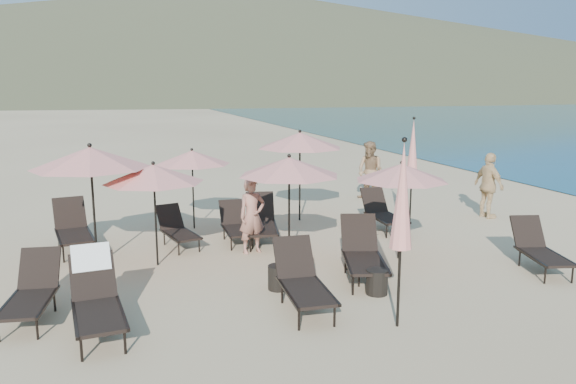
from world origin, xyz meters
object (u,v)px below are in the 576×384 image
object	(u,v)px
lounger_2	(302,280)
lounger_3	(363,253)
umbrella_closed_1	(413,151)
lounger_6	(73,228)
umbrella_open_1	(289,167)
umbrella_open_4	(300,140)
umbrella_closed_0	(402,197)
umbrella_open_0	(154,174)
side_table_1	(377,282)
umbrella_open_5	(90,158)
beachgoer_c	(489,185)
beachgoer_b	(370,171)
lounger_7	(177,229)
beachgoer_a	(252,216)
lounger_9	(261,221)
lounger_10	(383,212)
lounger_0	(31,292)
lounger_5	(539,248)
lounger_8	(236,224)
umbrella_open_2	(401,172)
umbrella_open_3	(192,158)
side_table_0	(279,277)
lounger_1	(96,295)
lounger_4	(363,253)

from	to	relation	value
lounger_2	lounger_3	xyz separation A→B (m)	(1.53, 0.99, 0.02)
umbrella_closed_1	lounger_2	bearing A→B (deg)	-136.42
lounger_6	umbrella_open_1	bearing A→B (deg)	-35.60
umbrella_open_1	umbrella_open_4	bearing A→B (deg)	67.41
umbrella_closed_0	umbrella_open_0	bearing A→B (deg)	127.87
side_table_1	umbrella_open_5	bearing A→B (deg)	145.74
beachgoer_c	lounger_3	bearing A→B (deg)	118.17
umbrella_closed_1	beachgoer_b	xyz separation A→B (m)	(0.50, 3.33, -1.01)
lounger_7	umbrella_closed_1	xyz separation A→B (m)	(5.80, -0.06, 1.53)
beachgoer_a	umbrella_open_5	bearing A→B (deg)	168.30
lounger_9	umbrella_open_4	distance (m)	2.76
umbrella_open_5	lounger_10	bearing A→B (deg)	6.57
lounger_0	beachgoer_a	bearing A→B (deg)	38.43
umbrella_open_0	beachgoer_a	bearing A→B (deg)	7.26
lounger_5	umbrella_open_1	xyz separation A→B (m)	(-4.42, 2.03, 1.51)
lounger_0	umbrella_open_5	xyz separation A→B (m)	(0.91, 2.44, 1.72)
lounger_8	umbrella_open_2	distance (m)	3.96
umbrella_open_3	side_table_0	xyz separation A→B (m)	(0.77, -4.70, -1.57)
lounger_1	umbrella_closed_0	xyz separation A→B (m)	(4.24, -1.24, 1.43)
lounger_10	side_table_0	distance (m)	4.83
umbrella_open_3	umbrella_closed_1	bearing A→B (deg)	-16.01
umbrella_open_1	lounger_4	bearing A→B (deg)	-46.61
umbrella_open_1	beachgoer_a	distance (m)	1.51
umbrella_closed_1	beachgoer_b	distance (m)	3.52
lounger_0	side_table_1	bearing A→B (deg)	1.49
lounger_3	beachgoer_a	size ratio (longest dim) A/B	1.21
lounger_3	umbrella_open_0	xyz separation A→B (m)	(-3.56, 1.95, 1.35)
lounger_5	umbrella_closed_0	size ratio (longest dim) A/B	0.61
lounger_1	umbrella_open_0	size ratio (longest dim) A/B	0.89
lounger_10	umbrella_closed_0	bearing A→B (deg)	-113.34
umbrella_open_4	beachgoer_a	bearing A→B (deg)	-128.21
umbrella_open_3	side_table_1	world-z (taller)	umbrella_open_3
lounger_0	lounger_6	distance (m)	3.72
side_table_1	beachgoer_a	bearing A→B (deg)	115.30
umbrella_closed_0	beachgoer_c	world-z (taller)	umbrella_closed_0
umbrella_open_2	beachgoer_a	size ratio (longest dim) A/B	1.27
lounger_1	lounger_7	bearing A→B (deg)	62.55
lounger_3	lounger_8	distance (m)	3.58
lounger_9	beachgoer_c	xyz separation A→B (m)	(6.41, 0.36, 0.41)
lounger_0	lounger_3	distance (m)	5.61
umbrella_open_4	beachgoer_b	xyz separation A→B (m)	(2.94, 1.84, -1.21)
lounger_2	umbrella_closed_0	size ratio (longest dim) A/B	0.63
beachgoer_a	beachgoer_c	world-z (taller)	beachgoer_c
side_table_1	lounger_4	bearing A→B (deg)	77.91
lounger_1	umbrella_open_3	size ratio (longest dim) A/B	0.92
lounger_4	umbrella_closed_1	distance (m)	4.23
lounger_8	beachgoer_a	size ratio (longest dim) A/B	0.94
side_table_0	beachgoer_b	xyz separation A→B (m)	(4.95, 6.53, 0.70)
lounger_10	umbrella_open_2	size ratio (longest dim) A/B	0.81
lounger_1	umbrella_closed_1	distance (m)	8.57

